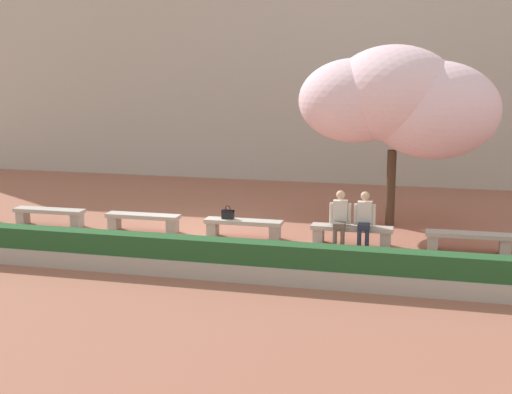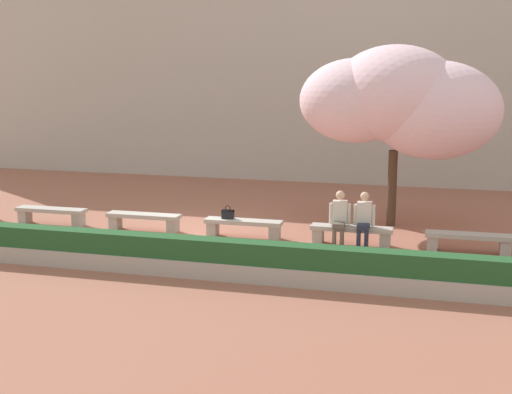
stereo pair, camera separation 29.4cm
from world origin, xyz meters
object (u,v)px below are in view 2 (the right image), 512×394
object	(u,v)px
stone_bench_east_end	(351,232)
stone_bench_far_east	(469,240)
handbag	(228,214)
stone_bench_near_west	(51,213)
stone_bench_center	(144,219)
cherry_tree_main	(400,101)
person_seated_right	(364,217)
person_seated_left	(340,216)
stone_bench_near_east	(243,225)

from	to	relation	value
stone_bench_east_end	stone_bench_far_east	distance (m)	2.67
stone_bench_far_east	handbag	xyz separation A→B (m)	(-5.75, 0.02, 0.27)
stone_bench_near_west	stone_bench_center	xyz separation A→B (m)	(2.67, 0.00, 0.00)
stone_bench_near_west	cherry_tree_main	size ratio (longest dim) A/B	0.38
cherry_tree_main	stone_bench_near_west	bearing A→B (deg)	-165.72
stone_bench_east_end	stone_bench_near_west	bearing A→B (deg)	180.00
stone_bench_near_west	stone_bench_east_end	size ratio (longest dim) A/B	1.00
person_seated_right	stone_bench_far_east	bearing A→B (deg)	1.29
stone_bench_near_west	handbag	world-z (taller)	handbag
person_seated_right	cherry_tree_main	size ratio (longest dim) A/B	0.25
stone_bench_east_end	cherry_tree_main	bearing A→B (deg)	69.34
person_seated_left	stone_bench_east_end	bearing A→B (deg)	10.64
stone_bench_near_west	stone_bench_near_east	size ratio (longest dim) A/B	1.00
stone_bench_east_end	cherry_tree_main	world-z (taller)	cherry_tree_main
stone_bench_far_east	cherry_tree_main	bearing A→B (deg)	128.91
cherry_tree_main	stone_bench_near_east	bearing A→B (deg)	-147.36
person_seated_left	cherry_tree_main	xyz separation A→B (m)	(1.14, 2.31, 2.58)
stone_bench_near_west	cherry_tree_main	world-z (taller)	cherry_tree_main
stone_bench_center	cherry_tree_main	xyz separation A→B (m)	(6.20, 2.26, 2.97)
person_seated_right	cherry_tree_main	xyz separation A→B (m)	(0.56, 2.31, 2.58)
stone_bench_east_end	person_seated_right	xyz separation A→B (m)	(0.29, -0.05, 0.39)
stone_bench_near_west	person_seated_left	bearing A→B (deg)	-0.40
stone_bench_near_east	handbag	bearing A→B (deg)	177.25
person_seated_left	person_seated_right	xyz separation A→B (m)	(0.58, -0.00, 0.00)
stone_bench_near_west	stone_bench_center	size ratio (longest dim) A/B	1.00
stone_bench_east_end	handbag	world-z (taller)	handbag
stone_bench_center	person_seated_left	size ratio (longest dim) A/B	1.50
stone_bench_center	stone_bench_far_east	distance (m)	8.02
handbag	person_seated_right	bearing A→B (deg)	-1.24
stone_bench_center	stone_bench_far_east	size ratio (longest dim) A/B	1.00
stone_bench_far_east	cherry_tree_main	size ratio (longest dim) A/B	0.38
handbag	stone_bench_near_west	bearing A→B (deg)	-179.77
stone_bench_center	person_seated_right	bearing A→B (deg)	-0.54
stone_bench_near_west	stone_bench_far_east	world-z (taller)	same
person_seated_left	stone_bench_near_east	bearing A→B (deg)	178.72
stone_bench_near_east	stone_bench_east_end	distance (m)	2.67
handbag	cherry_tree_main	xyz separation A→B (m)	(3.93, 2.24, 2.70)
stone_bench_center	stone_bench_east_end	size ratio (longest dim) A/B	1.00
handbag	cherry_tree_main	distance (m)	5.27
stone_bench_center	cherry_tree_main	world-z (taller)	cherry_tree_main
person_seated_right	handbag	xyz separation A→B (m)	(-3.37, 0.07, -0.12)
stone_bench_east_end	person_seated_right	world-z (taller)	person_seated_right
stone_bench_near_west	person_seated_right	world-z (taller)	person_seated_right
person_seated_left	person_seated_right	bearing A→B (deg)	-0.01
stone_bench_near_west	cherry_tree_main	bearing A→B (deg)	14.28
stone_bench_east_end	stone_bench_far_east	bearing A→B (deg)	0.00
cherry_tree_main	stone_bench_far_east	bearing A→B (deg)	-51.09
stone_bench_center	handbag	world-z (taller)	handbag
cherry_tree_main	handbag	bearing A→B (deg)	-150.36
stone_bench_center	stone_bench_far_east	bearing A→B (deg)	0.00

